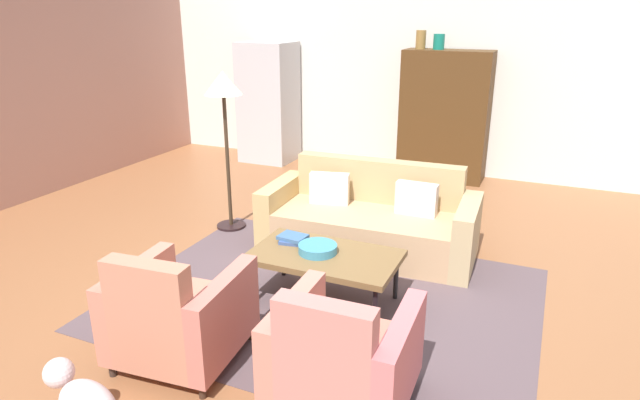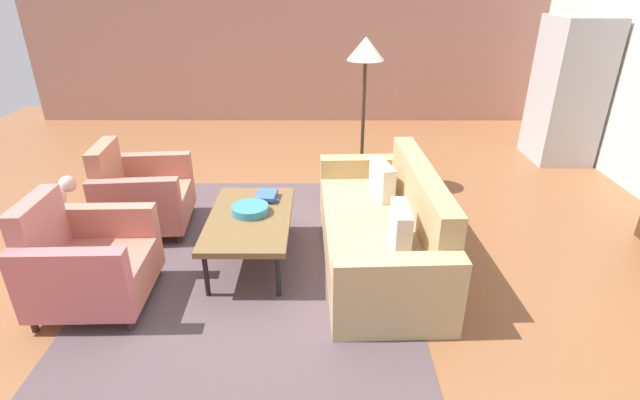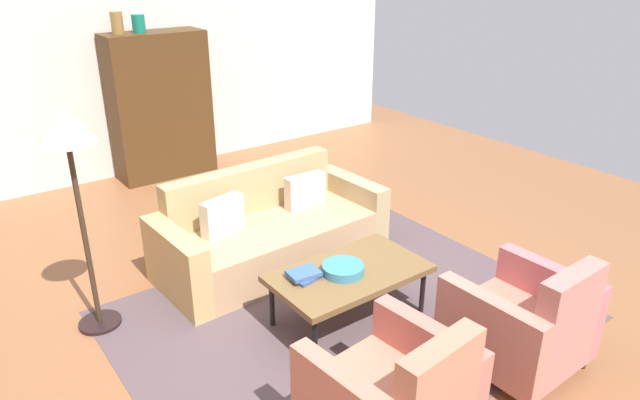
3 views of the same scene
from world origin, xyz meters
The scene contains 14 objects.
ground_plane centered at (0.00, 0.00, 0.00)m, with size 10.19×10.19×0.00m, color brown.
wall_back centered at (0.00, 4.25, 1.40)m, with size 8.45×0.12×2.80m, color silver.
area_rug centered at (0.30, 0.01, 0.00)m, with size 3.40×2.60×0.01m, color #554449.
couch centered at (0.30, 1.15, 0.29)m, with size 2.14×0.99×0.86m.
coffee_table centered at (0.30, -0.04, 0.40)m, with size 1.20×0.70×0.43m.
armchair_left centered at (-0.29, -1.21, 0.34)m, with size 0.87×0.87×0.88m.
armchair_right centered at (0.90, -1.21, 0.34)m, with size 0.82×0.82×0.88m.
fruit_bowl centered at (0.24, -0.04, 0.47)m, with size 0.32×0.32×0.07m, color teal.
book_stack centered at (-0.04, 0.08, 0.46)m, with size 0.25×0.23×0.06m.
cabinet centered at (0.45, 3.90, 0.90)m, with size 1.20×0.51×1.80m.
vase_tall centered at (0.05, 3.90, 1.92)m, with size 0.14×0.14×0.25m, color olive.
vase_round centered at (0.30, 3.90, 1.90)m, with size 0.15×0.15×0.20m, color #147561.
refrigerator centered at (-2.31, 3.80, 0.93)m, with size 0.80×0.73×1.85m.
floor_lamp centered at (-1.31, 1.05, 1.44)m, with size 0.40×0.40×1.72m.
Camera 1 is at (1.87, -3.72, 2.31)m, focal length 30.35 mm.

